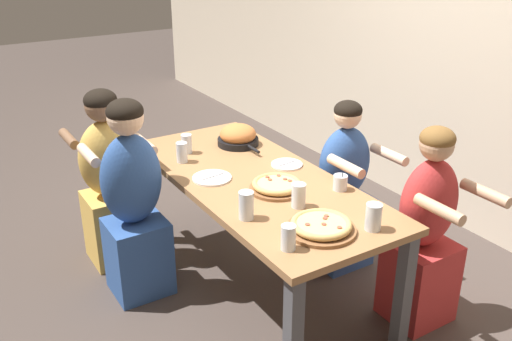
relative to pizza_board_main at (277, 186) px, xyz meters
The scene contains 19 objects.
ground_plane 0.79m from the pizza_board_main, behind, with size 18.00×18.00×0.00m, color #423833.
restaurant_back_panel 1.93m from the pizza_board_main, 96.42° to the left, with size 10.00×0.06×3.20m, color beige.
dining_table 0.23m from the pizza_board_main, behind, with size 1.89×0.82×0.74m.
pizza_board_main is the anchor object (origin of this frame).
pizza_board_second 0.50m from the pizza_board_main, ahead, with size 0.34×0.34×0.05m.
skillet_bowl 0.74m from the pizza_board_main, 166.49° to the left, with size 0.40×0.27×0.14m.
empty_plate_a 0.40m from the pizza_board_main, 144.19° to the right, with size 0.23×0.23×0.02m.
empty_plate_b 0.36m from the pizza_board_main, 136.28° to the left, with size 0.19×0.19×0.02m.
cocktail_glass_blue 0.35m from the pizza_board_main, 59.46° to the left, with size 0.08×0.08×0.11m.
drinking_glass_a 0.23m from the pizza_board_main, ahead, with size 0.07×0.07×0.13m.
drinking_glass_b 0.63m from the pizza_board_main, 13.85° to the left, with size 0.08×0.08×0.14m.
drinking_glass_c 0.70m from the pizza_board_main, 157.42° to the right, with size 0.07×0.07×0.13m.
drinking_glass_d 0.62m from the pizza_board_main, 28.88° to the right, with size 0.07×0.07×0.12m.
drinking_glass_e 0.79m from the pizza_board_main, 166.82° to the right, with size 0.07×0.07×0.12m.
drinking_glass_f 0.37m from the pizza_board_main, 58.22° to the right, with size 0.08×0.08×0.15m.
diner_near_left 1.20m from the pizza_board_main, 146.86° to the right, with size 0.51×0.40×1.18m.
diner_far_center 0.69m from the pizza_board_main, 103.34° to the left, with size 0.51×0.40×1.12m.
diner_far_right 0.86m from the pizza_board_main, 48.37° to the left, with size 0.51×0.40×1.16m.
diner_near_midleft 0.86m from the pizza_board_main, 130.21° to the right, with size 0.51×0.40×1.23m.
Camera 1 is at (2.56, -1.59, 2.11)m, focal length 40.00 mm.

